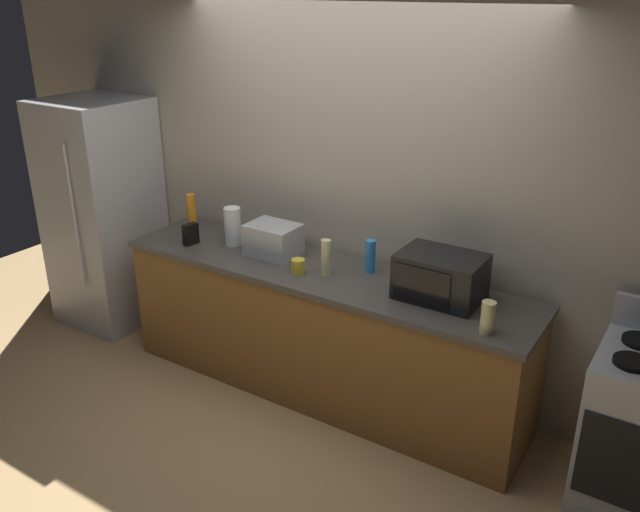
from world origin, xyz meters
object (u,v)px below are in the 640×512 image
at_px(toaster_oven, 273,240).
at_px(cordless_phone, 191,234).
at_px(microwave, 440,277).
at_px(paper_towel_roll, 233,226).
at_px(bottle_hand_soap, 326,257).
at_px(bottle_vinegar, 488,318).
at_px(bottle_dish_soap, 192,214).
at_px(bottle_spray_cleaner, 370,256).
at_px(refrigerator, 103,214).
at_px(mug_yellow, 298,266).

xyz_separation_m(toaster_oven, cordless_phone, (-0.59, -0.17, -0.03)).
bearing_deg(cordless_phone, microwave, 14.46).
bearing_deg(paper_towel_roll, bottle_hand_soap, -5.57).
bearing_deg(cordless_phone, paper_towel_roll, 41.03).
bearing_deg(bottle_vinegar, bottle_dish_soap, 173.12).
bearing_deg(paper_towel_roll, bottle_vinegar, -7.54).
bearing_deg(cordless_phone, bottle_spray_cleaner, 20.96).
bearing_deg(paper_towel_roll, microwave, -0.08).
relative_size(paper_towel_roll, bottle_spray_cleaner, 1.25).
bearing_deg(bottle_dish_soap, refrigerator, -175.04).
bearing_deg(microwave, paper_towel_roll, 179.92).
relative_size(refrigerator, bottle_hand_soap, 7.78).
relative_size(bottle_spray_cleaner, mug_yellow, 2.30).
bearing_deg(bottle_hand_soap, refrigerator, 179.20).
relative_size(bottle_spray_cleaner, bottle_vinegar, 1.19).
height_order(toaster_oven, cordless_phone, toaster_oven).
bearing_deg(toaster_oven, microwave, -0.58).
distance_m(cordless_phone, bottle_spray_cleaner, 1.31).
bearing_deg(mug_yellow, bottle_hand_soap, 26.54).
distance_m(toaster_oven, mug_yellow, 0.36).
xyz_separation_m(refrigerator, bottle_spray_cleaner, (2.33, 0.15, 0.11)).
distance_m(microwave, bottle_spray_cleaner, 0.53).
xyz_separation_m(toaster_oven, bottle_hand_soap, (0.48, -0.09, 0.01)).
bearing_deg(refrigerator, mug_yellow, -3.18).
xyz_separation_m(bottle_vinegar, mug_yellow, (-1.27, 0.10, -0.04)).
relative_size(microwave, cordless_phone, 3.20).
height_order(microwave, paper_towel_roll, same).
bearing_deg(refrigerator, bottle_dish_soap, 4.96).
bearing_deg(bottle_spray_cleaner, bottle_hand_soap, -139.55).
relative_size(bottle_vinegar, bottle_hand_soap, 0.78).
bearing_deg(refrigerator, bottle_hand_soap, -0.80).
bearing_deg(bottle_spray_cleaner, bottle_dish_soap, -176.98).
height_order(refrigerator, bottle_vinegar, refrigerator).
xyz_separation_m(refrigerator, bottle_vinegar, (3.22, -0.20, 0.09)).
bearing_deg(bottle_dish_soap, bottle_spray_cleaner, 3.02).
bearing_deg(refrigerator, bottle_spray_cleaner, 3.76).
relative_size(bottle_dish_soap, bottle_vinegar, 1.61).
xyz_separation_m(bottle_spray_cleaner, bottle_hand_soap, (-0.21, -0.18, 0.01)).
xyz_separation_m(bottle_spray_cleaner, bottle_vinegar, (0.89, -0.36, -0.02)).
distance_m(bottle_dish_soap, bottle_hand_soap, 1.23).
bearing_deg(bottle_dish_soap, bottle_vinegar, -6.88).
distance_m(bottle_dish_soap, bottle_vinegar, 2.35).
height_order(bottle_dish_soap, bottle_spray_cleaner, bottle_dish_soap).
bearing_deg(bottle_spray_cleaner, mug_yellow, -144.92).
relative_size(refrigerator, bottle_dish_soap, 6.21).
bearing_deg(paper_towel_roll, bottle_spray_cleaner, 5.69).
xyz_separation_m(toaster_oven, bottle_dish_soap, (-0.75, 0.02, 0.04)).
distance_m(cordless_phone, bottle_hand_soap, 1.07).
bearing_deg(toaster_oven, paper_towel_roll, -178.32).
distance_m(refrigerator, toaster_oven, 1.64).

